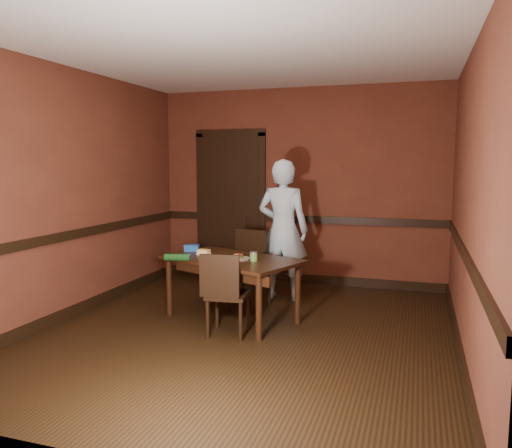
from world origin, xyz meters
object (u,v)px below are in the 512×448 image
Objects in this scene: cheese_saucer at (204,252)px; food_tub at (192,248)px; chair_far at (249,269)px; chair_near at (228,293)px; sauce_jar at (254,256)px; dining_table at (232,289)px; person at (283,230)px; sandwich_plate at (238,258)px.

cheese_saucer is 0.26m from food_tub.
chair_near is at bearing -71.60° from chair_far.
sauce_jar is (0.26, -0.59, 0.28)m from chair_far.
person reaches higher than dining_table.
cheese_saucer is at bearing -49.33° from food_tub.
dining_table is at bearing -38.30° from food_tub.
sandwich_plate is 0.75m from food_tub.
cheese_saucer is at bearing 54.37° from person.
chair_near is at bearing -84.96° from sandwich_plate.
dining_table is 8.44× the size of cheese_saucer.
food_tub is at bearing 155.61° from sandwich_plate.
dining_table is at bearing 74.58° from person.
chair_near is at bearing -47.76° from cheese_saucer.
dining_table is 0.48m from chair_near.
cheese_saucer is (-0.39, -0.40, 0.25)m from chair_far.
chair_far is 5.22× the size of cheese_saucer.
food_tub is at bearing 146.02° from cheese_saucer.
dining_table is 0.52m from cheese_saucer.
chair_far is 0.71m from sauce_jar.
cheese_saucer is (-0.67, -0.88, -0.17)m from person.
chair_near is 0.50m from sauce_jar.
chair_near reaches higher than sauce_jar.
food_tub is at bearing 41.48° from person.
sauce_jar is 0.57× the size of cheese_saucer.
chair_far reaches higher than sauce_jar.
cheese_saucer is (-0.37, 0.10, 0.36)m from dining_table.
sauce_jar is at bearing -8.51° from sandwich_plate.
sauce_jar is at bearing -36.69° from food_tub.
person is (0.28, 0.48, 0.42)m from chair_far.
chair_near is 0.48× the size of person.
person reaches higher than food_tub.
dining_table is at bearing -79.78° from chair_near.
sandwich_plate is at bearing -19.47° from cheese_saucer.
chair_far is 0.61m from cheese_saucer.
sauce_jar is at bearing 3.15° from dining_table.
cheese_saucer is at bearing -174.51° from dining_table.
food_tub is at bearing -50.85° from chair_near.
dining_table is 0.49m from sauce_jar.
sauce_jar is 0.49× the size of food_tub.
chair_far is 0.70m from person.
sauce_jar reaches higher than dining_table.
sandwich_plate is (0.08, -0.57, 0.25)m from chair_far.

